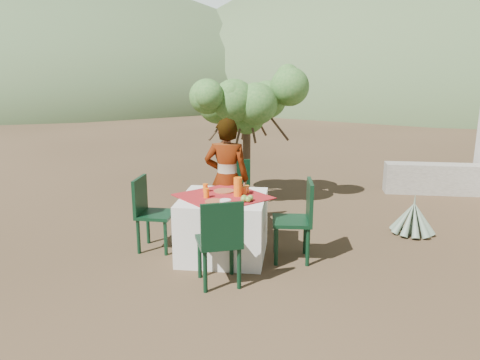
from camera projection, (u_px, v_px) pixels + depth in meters
name	position (u px, v px, depth m)	size (l,w,h in m)	color
ground	(238.00, 259.00, 5.72)	(160.00, 160.00, 0.00)	#362718
table	(223.00, 226.00, 5.75)	(1.30, 1.30, 0.76)	silver
chair_far	(237.00, 191.00, 6.75)	(0.58, 0.58, 0.96)	black
chair_near	(220.00, 239.00, 4.89)	(0.58, 0.58, 0.97)	black
chair_left	(149.00, 210.00, 5.91)	(0.45, 0.45, 0.94)	black
chair_right	(299.00, 216.00, 5.57)	(0.49, 0.49, 0.99)	black
person	(227.00, 179.00, 6.25)	(0.60, 0.39, 1.64)	#8C6651
shrub_tree	(251.00, 110.00, 7.61)	(1.71, 1.67, 2.01)	#483824
agave	(413.00, 219.00, 6.52)	(0.61, 0.62, 0.65)	slate
stone_wall	(458.00, 179.00, 8.49)	(2.60, 0.35, 0.55)	gray
hill_near_left	(61.00, 94.00, 36.79)	(40.00, 40.00, 16.00)	#3A4E2C
hill_near_right	(436.00, 92.00, 38.93)	(48.00, 48.00, 20.00)	#3A4E2C
hill_far_center	(261.00, 84.00, 56.27)	(60.00, 60.00, 24.00)	slate
plate_far	(224.00, 191.00, 5.86)	(0.26, 0.26, 0.01)	brown
plate_near	(215.00, 202.00, 5.41)	(0.24, 0.24, 0.01)	brown
glass_far	(205.00, 188.00, 5.84)	(0.06, 0.06, 0.10)	orange
glass_near	(206.00, 193.00, 5.58)	(0.07, 0.07, 0.11)	orange
juice_pitcher	(238.00, 187.00, 5.64)	(0.10, 0.10, 0.23)	orange
bowl_plate	(225.00, 204.00, 5.31)	(0.19, 0.19, 0.01)	brown
white_bowl	(225.00, 202.00, 5.30)	(0.13, 0.13, 0.05)	white
jar_left	(245.00, 191.00, 5.72)	(0.06, 0.06, 0.10)	orange
jar_right	(247.00, 189.00, 5.79)	(0.06, 0.06, 0.09)	orange
napkin_holder	(239.00, 192.00, 5.67)	(0.06, 0.04, 0.08)	white
fruit_cluster	(247.00, 199.00, 5.43)	(0.14, 0.13, 0.07)	olive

